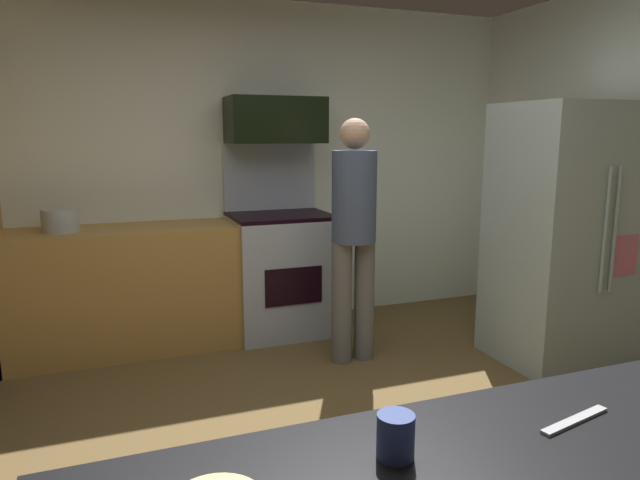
# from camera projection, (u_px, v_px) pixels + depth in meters

# --- Properties ---
(ground_plane) EXTENTS (5.20, 4.80, 0.02)m
(ground_plane) POSITION_uv_depth(u_px,v_px,m) (330.00, 474.00, 2.67)
(ground_plane) COLOR brown
(wall_back) EXTENTS (5.20, 0.12, 2.60)m
(wall_back) POSITION_uv_depth(u_px,v_px,m) (223.00, 167.00, 4.58)
(wall_back) COLOR silver
(wall_back) RESTS_ON ground
(lower_cabinet_run) EXTENTS (2.40, 0.60, 0.90)m
(lower_cabinet_run) POSITION_uv_depth(u_px,v_px,m) (113.00, 291.00, 4.09)
(lower_cabinet_run) COLOR #B58843
(lower_cabinet_run) RESTS_ON ground
(oven_range) EXTENTS (0.76, 0.65, 1.49)m
(oven_range) POSITION_uv_depth(u_px,v_px,m) (280.00, 268.00, 4.51)
(oven_range) COLOR #AEBAC7
(oven_range) RESTS_ON ground
(microwave) EXTENTS (0.74, 0.38, 0.35)m
(microwave) POSITION_uv_depth(u_px,v_px,m) (275.00, 120.00, 4.38)
(microwave) COLOR black
(microwave) RESTS_ON oven_range
(refrigerator) EXTENTS (0.88, 0.73, 1.76)m
(refrigerator) POSITION_uv_depth(u_px,v_px,m) (565.00, 235.00, 3.90)
(refrigerator) COLOR #AEC2BD
(refrigerator) RESTS_ON ground
(person_cook) EXTENTS (0.31, 0.30, 1.66)m
(person_cook) POSITION_uv_depth(u_px,v_px,m) (354.00, 229.00, 3.84)
(person_cook) COLOR slate
(person_cook) RESTS_ON ground
(mug_tea) EXTENTS (0.08, 0.08, 0.09)m
(mug_tea) POSITION_uv_depth(u_px,v_px,m) (396.00, 436.00, 1.17)
(mug_tea) COLOR #334583
(mug_tea) RESTS_ON counter_island
(knife_chef) EXTENTS (0.22, 0.07, 0.01)m
(knife_chef) POSITION_uv_depth(u_px,v_px,m) (575.00, 420.00, 1.32)
(knife_chef) COLOR #B7BABF
(knife_chef) RESTS_ON counter_island
(stock_pot) EXTENTS (0.24, 0.24, 0.16)m
(stock_pot) POSITION_uv_depth(u_px,v_px,m) (60.00, 220.00, 3.89)
(stock_pot) COLOR #B4BCB9
(stock_pot) RESTS_ON lower_cabinet_run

